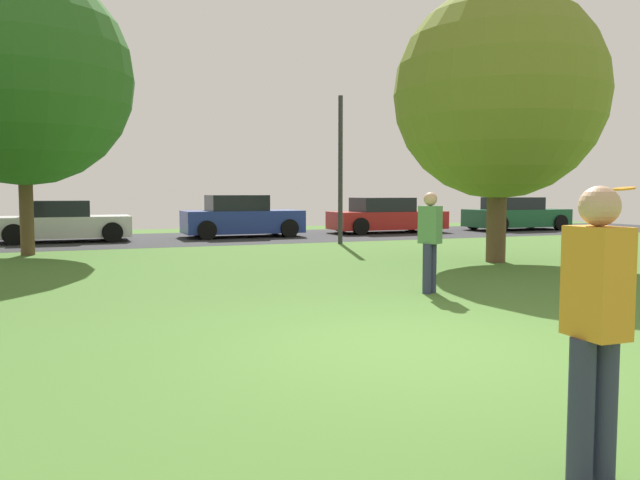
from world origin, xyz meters
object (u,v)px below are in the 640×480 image
oak_tree_center (22,76)px  person_bystander (596,321)px  parked_car_blue (241,218)px  person_thrower (430,238)px  frisbee_disc (624,189)px  parked_car_red (386,217)px  parked_car_green (516,215)px  birch_tree_lone (499,94)px  parked_car_white (63,223)px  street_lamp_post (340,170)px

oak_tree_center → person_bystander: size_ratio=4.37×
parked_car_blue → oak_tree_center: bearing=-147.2°
person_thrower → parked_car_blue: size_ratio=0.39×
person_thrower → frisbee_disc: bearing=-0.0°
parked_car_red → parked_car_green: parked_car_red is taller
birch_tree_lone → parked_car_red: bearing=76.3°
parked_car_white → oak_tree_center: bearing=-100.4°
parked_car_white → frisbee_disc: bearing=-66.2°
parked_car_white → street_lamp_post: street_lamp_post is taller
person_bystander → parked_car_green: person_bystander is taller
parked_car_red → parked_car_green: (5.86, -0.42, 0.00)m
birch_tree_lone → person_bystander: birch_tree_lone is taller
person_thrower → person_bystander: size_ratio=0.97×
birch_tree_lone → person_thrower: size_ratio=3.86×
person_thrower → frisbee_disc: (1.39, -2.43, 0.77)m
person_bystander → street_lamp_post: (5.05, 15.16, 1.35)m
parked_car_green → person_bystander: bearing=-127.8°
birch_tree_lone → frisbee_disc: (-2.36, -5.71, -2.14)m
birch_tree_lone → parked_car_blue: size_ratio=1.49×
parked_car_white → parked_car_blue: 5.85m
street_lamp_post → person_thrower: bearing=-104.9°
frisbee_disc → parked_car_green: 18.74m
street_lamp_post → parked_car_red: bearing=48.0°
birch_tree_lone → street_lamp_post: birch_tree_lone is taller
oak_tree_center → parked_car_green: oak_tree_center is taller
parked_car_red → street_lamp_post: (-3.75, -4.17, 1.62)m
parked_car_red → person_bystander: bearing=-114.5°
parked_car_blue → parked_car_red: size_ratio=0.92×
oak_tree_center → frisbee_disc: size_ratio=25.21×
oak_tree_center → parked_car_red: 13.79m
person_bystander → parked_car_red: 21.24m
person_bystander → parked_car_red: bearing=-22.5°
oak_tree_center → parked_car_red: bearing=19.6°
person_thrower → parked_car_green: person_thrower is taller
frisbee_disc → oak_tree_center: bearing=124.1°
parked_car_white → parked_car_red: 11.70m
frisbee_disc → parked_car_red: 16.54m
person_thrower → parked_car_white: size_ratio=0.40×
person_bystander → parked_car_blue: size_ratio=0.40×
frisbee_disc → street_lamp_post: street_lamp_post is taller
parked_car_blue → parked_car_green: bearing=-1.2°
birch_tree_lone → frisbee_disc: birch_tree_lone is taller
parked_car_red → oak_tree_center: bearing=-160.4°
person_bystander → person_thrower: bearing=-21.6°
parked_car_green → street_lamp_post: 10.44m
parked_car_red → parked_car_blue: bearing=-178.2°
parked_car_blue → street_lamp_post: 4.77m
parked_car_white → parked_car_blue: (5.85, -0.01, 0.07)m
birch_tree_lone → parked_car_white: (-9.25, 9.91, -3.17)m
person_bystander → birch_tree_lone: bearing=-32.5°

